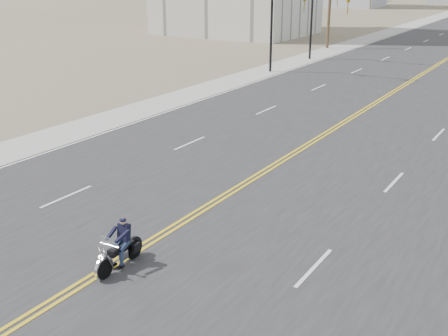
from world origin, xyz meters
TOP-DOWN VIEW (x-y plane):
  - ground_plane at (0.00, 0.00)m, footprint 400.00×400.00m
  - sidewalk_left at (-11.50, 70.00)m, footprint 3.00×200.00m
  - traffic_mast_left at (-8.98, 32.00)m, footprint 7.10×0.26m
  - traffic_mast_far at (-9.31, 40.00)m, footprint 6.10×0.26m
  - motorcyclist at (0.26, 1.09)m, footprint 0.90×1.91m

SIDE VIEW (x-z plane):
  - ground_plane at x=0.00m, z-range 0.00..0.00m
  - sidewalk_left at x=-11.50m, z-range 0.00..0.01m
  - motorcyclist at x=0.26m, z-range 0.00..1.46m
  - traffic_mast_far at x=-9.31m, z-range 1.37..8.37m
  - traffic_mast_left at x=-8.98m, z-range 1.44..8.44m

